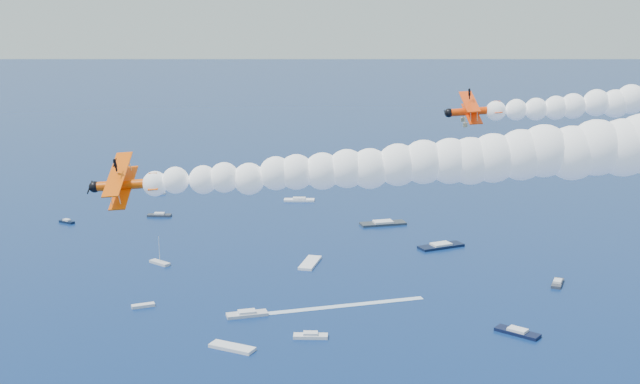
# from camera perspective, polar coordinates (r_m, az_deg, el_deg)

# --- Properties ---
(biplane_lead) EXTENTS (9.18, 10.59, 7.27)m
(biplane_lead) POSITION_cam_1_polar(r_m,az_deg,el_deg) (113.41, 10.60, 5.52)
(biplane_lead) COLOR #F63A05
(biplane_trail) EXTENTS (9.33, 11.21, 8.43)m
(biplane_trail) POSITION_cam_1_polar(r_m,az_deg,el_deg) (90.11, -13.32, 0.49)
(biplane_trail) COLOR #F15205
(smoke_trail_trail) EXTENTS (65.08, 30.41, 11.51)m
(smoke_trail_trail) POSITION_cam_1_polar(r_m,az_deg,el_deg) (87.62, 7.11, 2.01)
(smoke_trail_trail) COLOR white
(spectator_boats) EXTENTS (221.55, 177.14, 0.70)m
(spectator_boats) POSITION_cam_1_polar(r_m,az_deg,el_deg) (205.57, 2.14, -6.54)
(spectator_boats) COLOR silver
(spectator_boats) RESTS_ON ground
(boat_wakes) EXTENTS (100.56, 77.39, 0.04)m
(boat_wakes) POSITION_cam_1_polar(r_m,az_deg,el_deg) (167.70, 16.67, -11.94)
(boat_wakes) COLOR white
(boat_wakes) RESTS_ON ground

